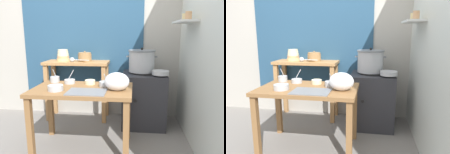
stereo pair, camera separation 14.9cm
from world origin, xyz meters
The scene contains 19 objects.
ground_plane centered at (0.00, 0.00, 0.00)m, with size 9.00×9.00×0.00m, color gray.
wall_back centered at (0.08, 1.10, 1.30)m, with size 4.40×0.12×2.60m.
wall_right centered at (1.40, 0.20, 1.30)m, with size 0.30×3.20×2.60m.
prep_table centered at (0.10, -0.04, 0.61)m, with size 1.10×0.66×0.72m.
back_shelf_table centered at (-0.20, 0.83, 0.68)m, with size 0.96×0.40×0.90m.
stove_block centered at (0.81, 0.70, 0.38)m, with size 0.60×0.61×0.78m.
steamer_pot centered at (0.77, 0.72, 0.93)m, with size 0.43×0.38×0.34m.
clay_pot centered at (-0.07, 0.83, 0.97)m, with size 0.20×0.20×0.16m.
bowl_stack_enamel centered at (-0.42, 0.87, 0.98)m, with size 0.19×0.19×0.17m.
ladle centered at (-0.22, 0.74, 0.94)m, with size 0.29×0.09×0.07m.
serving_tray centered at (0.18, -0.21, 0.72)m, with size 0.40×0.28×0.01m, color slate.
plastic_bag centered at (0.49, -0.11, 0.82)m, with size 0.26×0.17×0.20m, color white.
wide_pan centered at (1.01, 0.52, 0.81)m, with size 0.22×0.22×0.05m, color #B7BABF.
prep_bowl_0 centered at (-0.10, 0.16, 0.75)m, with size 0.13×0.13×0.17m.
prep_bowl_1 centered at (-0.31, 0.21, 0.76)m, with size 0.11×0.11×0.17m.
prep_bowl_2 centered at (-0.16, -0.17, 0.75)m, with size 0.16×0.16×0.06m.
prep_bowl_3 centered at (0.34, 0.04, 0.75)m, with size 0.13×0.13×0.16m.
prep_bowl_4 centered at (0.47, 0.13, 0.75)m, with size 0.15×0.15×0.15m.
prep_bowl_5 centered at (0.15, 0.15, 0.75)m, with size 0.12×0.12×0.05m.
Camera 1 is at (0.66, -2.27, 1.32)m, focal length 33.93 mm.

